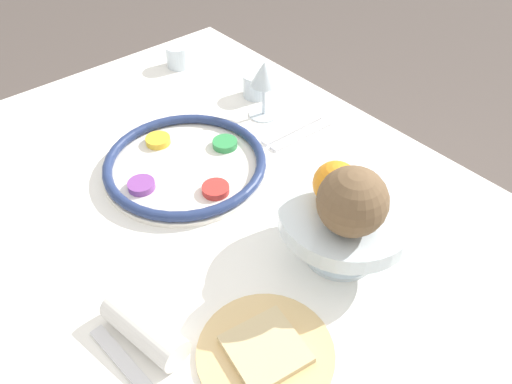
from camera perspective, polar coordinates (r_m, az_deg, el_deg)
name	(u,v)px	position (r m, az deg, el deg)	size (l,w,h in m)	color
dining_table	(239,339)	(1.21, -1.93, -16.48)	(1.39, 0.93, 0.76)	white
seder_plate	(185,164)	(1.02, -8.09, 3.17)	(0.33, 0.33, 0.03)	silver
wine_glass	(264,77)	(1.12, 0.94, 12.99)	(0.07, 0.07, 0.14)	silver
fruit_stand	(345,219)	(0.81, 10.16, -3.01)	(0.22, 0.22, 0.11)	silver
orange_fruit	(336,184)	(0.78, 9.10, 0.96)	(0.07, 0.07, 0.07)	orange
coconut	(352,202)	(0.73, 10.97, -1.09)	(0.11, 0.11, 0.11)	brown
bread_plate	(266,352)	(0.75, 1.10, -17.78)	(0.20, 0.20, 0.02)	tan
napkin_roll	(144,329)	(0.76, -12.63, -15.02)	(0.15, 0.07, 0.05)	white
cup_near	(178,56)	(1.38, -8.87, 15.09)	(0.06, 0.06, 0.06)	silver
cup_mid	(256,85)	(1.23, 0.00, 12.11)	(0.06, 0.06, 0.06)	silver
fork_left	(292,130)	(1.13, 4.14, 7.14)	(0.02, 0.16, 0.01)	silver
fork_right	(301,136)	(1.11, 5.21, 6.44)	(0.03, 0.16, 0.01)	silver
spoon	(124,362)	(0.77, -14.87, -18.28)	(0.15, 0.03, 0.01)	silver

